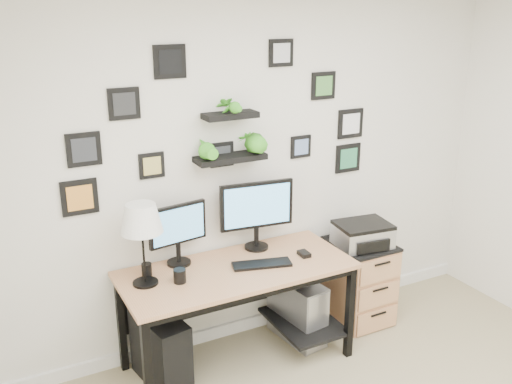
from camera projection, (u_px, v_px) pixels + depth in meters
room at (263, 319)px, 4.59m from camera, size 4.00×4.00×4.00m
desk at (240, 281)px, 3.98m from camera, size 1.60×0.70×0.75m
monitor_left at (178, 230)px, 3.87m from camera, size 0.43×0.19×0.44m
monitor_right at (257, 210)px, 4.11m from camera, size 0.55×0.20×0.51m
keyboard at (262, 264)px, 3.93m from camera, size 0.43×0.23×0.02m
mouse at (304, 254)px, 4.08m from camera, size 0.07×0.10×0.03m
table_lamp at (141, 221)px, 3.54m from camera, size 0.27×0.27×0.55m
mug at (180, 276)px, 3.68m from camera, size 0.08×0.08×0.09m
pen_cup at (147, 269)px, 3.77m from camera, size 0.07×0.07×0.09m
pc_tower_black at (161, 349)px, 3.85m from camera, size 0.30×0.52×0.49m
pc_tower_grey at (297, 310)px, 4.35m from camera, size 0.28×0.52×0.49m
file_cabinet at (359, 281)px, 4.60m from camera, size 0.43×0.53×0.67m
printer at (363, 234)px, 4.42m from camera, size 0.44×0.37×0.18m
wall_decor at (231, 130)px, 3.91m from camera, size 2.32×0.18×1.05m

